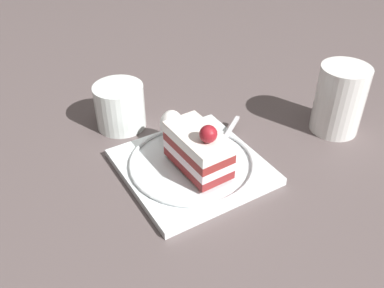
{
  "coord_description": "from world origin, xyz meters",
  "views": [
    {
      "loc": [
        0.4,
        -0.26,
        0.4
      ],
      "look_at": [
        0.01,
        0.02,
        0.05
      ],
      "focal_mm": 39.5,
      "sensor_mm": 36.0,
      "label": 1
    }
  ],
  "objects": [
    {
      "name": "ground_plane",
      "position": [
        0.0,
        0.0,
        0.0
      ],
      "size": [
        2.4,
        2.4,
        0.0
      ],
      "primitive_type": "plane",
      "color": "#584B4B"
    },
    {
      "name": "cake_slice",
      "position": [
        0.03,
        0.02,
        0.05
      ],
      "size": [
        0.1,
        0.06,
        0.08
      ],
      "color": "maroon",
      "rests_on": "dessert_plate"
    },
    {
      "name": "dessert_plate",
      "position": [
        0.01,
        0.02,
        0.01
      ],
      "size": [
        0.21,
        0.21,
        0.02
      ],
      "color": "silver",
      "rests_on": "ground_plane"
    },
    {
      "name": "drink_glass_near",
      "position": [
        -0.15,
        -0.01,
        0.03
      ],
      "size": [
        0.08,
        0.08,
        0.07
      ],
      "color": "white",
      "rests_on": "ground_plane"
    },
    {
      "name": "fork",
      "position": [
        -0.0,
        0.09,
        0.02
      ],
      "size": [
        0.07,
        0.11,
        0.0
      ],
      "color": "silver",
      "rests_on": "dessert_plate"
    },
    {
      "name": "drink_glass_far",
      "position": [
        0.06,
        0.27,
        0.05
      ],
      "size": [
        0.08,
        0.08,
        0.11
      ],
      "color": "white",
      "rests_on": "ground_plane"
    },
    {
      "name": "whipped_cream_dollop",
      "position": [
        -0.05,
        0.03,
        0.04
      ],
      "size": [
        0.04,
        0.04,
        0.05
      ],
      "primitive_type": "ellipsoid",
      "color": "white",
      "rests_on": "dessert_plate"
    }
  ]
}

